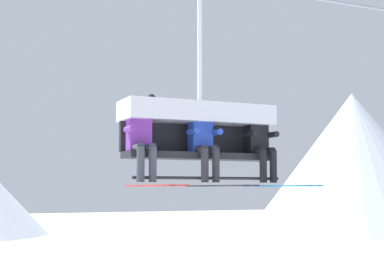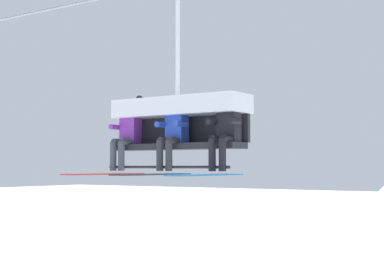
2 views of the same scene
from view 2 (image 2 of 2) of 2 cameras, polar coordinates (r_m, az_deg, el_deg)
name	(u,v)px [view 2 (image 2 of 2)]	position (r m, az deg, el deg)	size (l,w,h in m)	color
chairlift_chair	(180,115)	(9.58, -1.15, 1.28)	(2.36, 0.74, 3.12)	#232328
skier_purple	(126,134)	(9.97, -6.40, -0.54)	(0.48, 1.70, 1.34)	purple
skier_blue	(172,133)	(9.38, -1.92, -0.49)	(0.46, 1.70, 1.23)	#2847B7
skier_black	(224,131)	(8.85, 3.17, -0.29)	(0.46, 1.70, 1.23)	black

